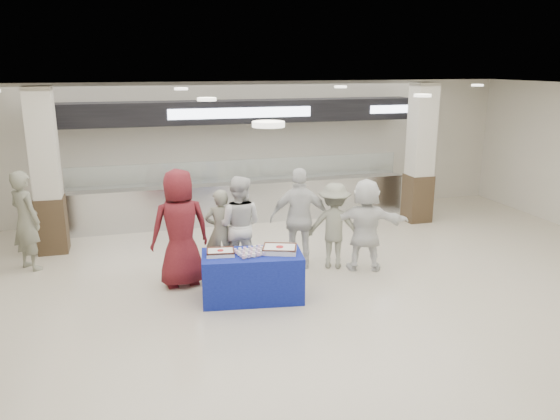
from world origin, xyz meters
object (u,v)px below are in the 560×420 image
object	(u,v)px
civilian_maroon	(180,228)
soldier_b	(334,226)
display_table	(252,276)
soldier_a	(221,232)
sheet_cake_left	(221,252)
chef_short	(300,219)
soldier_bg	(26,220)
civilian_white	(365,225)
chef_tall	(239,225)
cupcake_tray	(252,252)
sheet_cake_right	(280,249)

from	to	relation	value
civilian_maroon	soldier_b	bearing A→B (deg)	174.41
display_table	soldier_a	distance (m)	1.32
sheet_cake_left	soldier_a	xyz separation A→B (m)	(0.21, 1.15, -0.04)
chef_short	soldier_bg	bearing A→B (deg)	-0.30
sheet_cake_left	civilian_maroon	xyz separation A→B (m)	(-0.52, 0.80, 0.19)
soldier_b	civilian_white	bearing A→B (deg)	175.41
chef_short	civilian_maroon	bearing A→B (deg)	21.03
soldier_b	chef_tall	bearing A→B (deg)	16.61
cupcake_tray	chef_short	xyz separation A→B (m)	(1.15, 1.13, 0.13)
sheet_cake_left	chef_tall	distance (m)	1.22
display_table	sheet_cake_right	size ratio (longest dim) A/B	2.48
sheet_cake_right	chef_tall	distance (m)	1.29
soldier_b	civilian_white	size ratio (longest dim) A/B	0.93
soldier_b	civilian_white	distance (m)	0.56
civilian_maroon	soldier_a	size ratio (longest dim) A/B	1.30
chef_tall	soldier_bg	bearing A→B (deg)	6.05
cupcake_tray	soldier_a	bearing A→B (deg)	101.79
chef_tall	soldier_bg	xyz separation A→B (m)	(-3.61, 1.21, 0.03)
chef_short	soldier_bg	distance (m)	4.88
soldier_a	chef_short	size ratio (longest dim) A/B	0.83
cupcake_tray	soldier_bg	size ratio (longest dim) A/B	0.26
civilian_maroon	display_table	bearing A→B (deg)	131.24
civilian_white	soldier_bg	bearing A→B (deg)	3.37
sheet_cake_left	display_table	bearing A→B (deg)	-10.06
sheet_cake_right	civilian_white	xyz separation A→B (m)	(1.80, 0.74, 0.03)
display_table	chef_tall	size ratio (longest dim) A/B	0.89
sheet_cake_right	civilian_white	size ratio (longest dim) A/B	0.37
soldier_a	chef_tall	xyz separation A→B (m)	(0.31, -0.05, 0.11)
sheet_cake_left	soldier_b	size ratio (longest dim) A/B	0.30
sheet_cake_left	chef_tall	world-z (taller)	chef_tall
soldier_bg	chef_short	bearing A→B (deg)	-146.17
sheet_cake_right	display_table	bearing A→B (deg)	174.46
sheet_cake_left	chef_tall	xyz separation A→B (m)	(0.52, 1.10, 0.08)
soldier_a	chef_short	bearing A→B (deg)	-173.91
civilian_maroon	soldier_a	world-z (taller)	civilian_maroon
soldier_a	soldier_b	bearing A→B (deg)	-176.67
sheet_cake_right	civilian_white	bearing A→B (deg)	22.48
cupcake_tray	civilian_white	bearing A→B (deg)	17.75
chef_short	soldier_a	bearing A→B (deg)	10.05
chef_short	soldier_b	size ratio (longest dim) A/B	1.18
sheet_cake_left	chef_short	size ratio (longest dim) A/B	0.25
chef_tall	soldier_bg	world-z (taller)	soldier_bg
chef_short	soldier_b	bearing A→B (deg)	-179.07
chef_tall	cupcake_tray	bearing A→B (deg)	112.33
chef_tall	sheet_cake_right	bearing A→B (deg)	132.46
cupcake_tray	civilian_white	xyz separation A→B (m)	(2.24, 0.72, 0.05)
civilian_white	cupcake_tray	bearing A→B (deg)	37.41
display_table	civilian_maroon	distance (m)	1.47
display_table	civilian_maroon	world-z (taller)	civilian_maroon
chef_short	soldier_b	distance (m)	0.63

